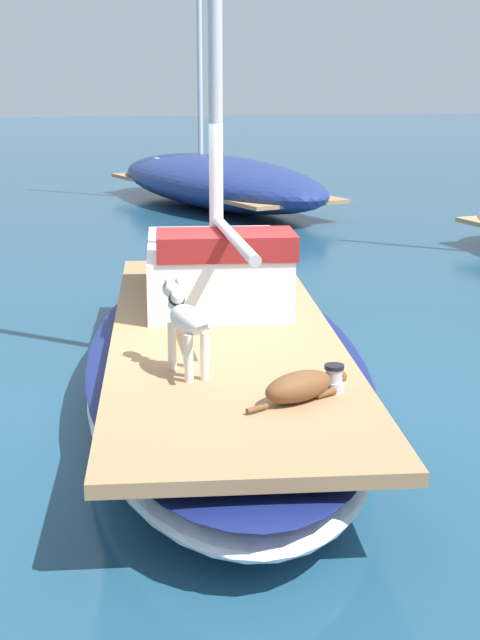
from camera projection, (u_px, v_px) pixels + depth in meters
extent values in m
plane|color=navy|center=(223.00, 395.00, 8.78)|extent=(120.00, 120.00, 0.00)
ellipsoid|color=white|center=(223.00, 367.00, 8.71)|extent=(3.07, 7.38, 0.56)
ellipsoid|color=navy|center=(223.00, 349.00, 8.66)|extent=(3.08, 7.41, 0.08)
cube|color=#A37A51|center=(223.00, 334.00, 8.62)|extent=(2.57, 6.77, 0.10)
cylinder|color=silver|center=(233.00, 237.00, 8.19)|extent=(0.10, 2.20, 0.10)
cube|color=silver|center=(215.00, 271.00, 9.68)|extent=(1.57, 2.30, 0.60)
cube|color=maroon|center=(226.00, 245.00, 8.84)|extent=(1.38, 0.80, 0.24)
ellipsoid|color=silver|center=(188.00, 320.00, 7.20)|extent=(0.35, 0.56, 0.22)
cylinder|color=silver|center=(172.00, 346.00, 7.40)|extent=(0.07, 0.07, 0.38)
cylinder|color=silver|center=(187.00, 344.00, 7.46)|extent=(0.07, 0.07, 0.38)
cylinder|color=silver|center=(189.00, 358.00, 7.08)|extent=(0.07, 0.07, 0.38)
cylinder|color=silver|center=(205.00, 356.00, 7.14)|extent=(0.07, 0.07, 0.38)
cylinder|color=silver|center=(177.00, 299.00, 7.38)|extent=(0.16, 0.21, 0.19)
ellipsoid|color=silver|center=(171.00, 290.00, 7.47)|extent=(0.18, 0.25, 0.13)
cone|color=#504E4A|center=(166.00, 283.00, 7.44)|extent=(0.05, 0.05, 0.06)
cone|color=#504E4A|center=(176.00, 282.00, 7.47)|extent=(0.05, 0.05, 0.06)
torus|color=black|center=(177.00, 299.00, 7.38)|extent=(0.16, 0.15, 0.10)
cylinder|color=silver|center=(205.00, 327.00, 6.88)|extent=(0.10, 0.23, 0.12)
ellipsoid|color=brown|center=(299.00, 387.00, 6.68)|extent=(0.65, 0.52, 0.22)
ellipsoid|color=brown|center=(336.00, 378.00, 6.91)|extent=(0.24, 0.21, 0.13)
cone|color=black|center=(332.00, 369.00, 6.93)|extent=(0.05, 0.05, 0.05)
cone|color=black|center=(340.00, 372.00, 6.86)|extent=(0.05, 0.05, 0.05)
cylinder|color=brown|center=(314.00, 389.00, 6.88)|extent=(0.18, 0.14, 0.06)
cylinder|color=brown|center=(325.00, 393.00, 6.78)|extent=(0.18, 0.14, 0.06)
cylinder|color=brown|center=(257.00, 408.00, 6.47)|extent=(0.18, 0.12, 0.04)
cylinder|color=#B7B7BC|center=(334.00, 386.00, 6.90)|extent=(0.16, 0.16, 0.08)
cylinder|color=#B7B7BC|center=(334.00, 375.00, 6.88)|extent=(0.13, 0.13, 0.10)
cylinder|color=black|center=(334.00, 367.00, 6.86)|extent=(0.15, 0.15, 0.03)
ellipsoid|color=navy|center=(217.00, 181.00, 21.14)|extent=(5.47, 8.39, 1.15)
cube|color=#A37A51|center=(217.00, 187.00, 21.17)|extent=(4.66, 7.45, 0.08)
cube|color=silver|center=(205.00, 171.00, 21.58)|extent=(2.29, 2.77, 0.52)
cube|color=navy|center=(248.00, 183.00, 19.96)|extent=(2.16, 2.72, 0.36)
cylinder|color=silver|center=(199.00, 17.00, 20.85)|extent=(0.12, 0.12, 7.51)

